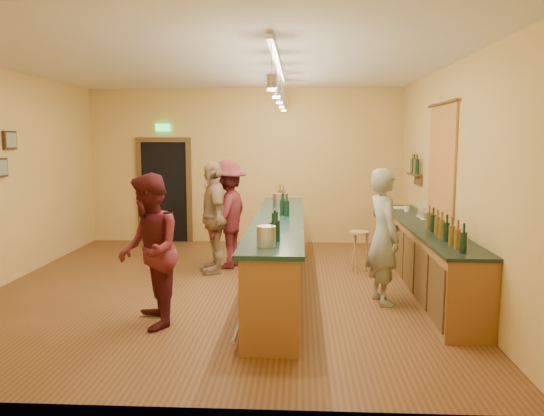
# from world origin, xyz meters

# --- Properties ---
(floor) EXTENTS (7.00, 7.00, 0.00)m
(floor) POSITION_xyz_m (0.00, 0.00, 0.00)
(floor) COLOR #593419
(floor) RESTS_ON ground
(ceiling) EXTENTS (6.50, 7.00, 0.02)m
(ceiling) POSITION_xyz_m (0.00, 0.00, 3.20)
(ceiling) COLOR silver
(ceiling) RESTS_ON wall_back
(wall_back) EXTENTS (6.50, 0.02, 3.20)m
(wall_back) POSITION_xyz_m (0.00, 3.50, 1.60)
(wall_back) COLOR tan
(wall_back) RESTS_ON floor
(wall_front) EXTENTS (6.50, 0.02, 3.20)m
(wall_front) POSITION_xyz_m (0.00, -3.50, 1.60)
(wall_front) COLOR tan
(wall_front) RESTS_ON floor
(wall_right) EXTENTS (0.02, 7.00, 3.20)m
(wall_right) POSITION_xyz_m (3.25, 0.00, 1.60)
(wall_right) COLOR tan
(wall_right) RESTS_ON floor
(doorway) EXTENTS (1.15, 0.09, 2.48)m
(doorway) POSITION_xyz_m (-1.70, 3.47, 1.13)
(doorway) COLOR black
(doorway) RESTS_ON wall_back
(tapestry) EXTENTS (0.03, 1.40, 1.60)m
(tapestry) POSITION_xyz_m (3.23, 0.40, 1.85)
(tapestry) COLOR #AA3822
(tapestry) RESTS_ON wall_right
(bottle_shelf) EXTENTS (0.17, 0.55, 0.54)m
(bottle_shelf) POSITION_xyz_m (3.17, 1.90, 1.67)
(bottle_shelf) COLOR #4D3417
(bottle_shelf) RESTS_ON wall_right
(back_counter) EXTENTS (0.60, 4.55, 1.27)m
(back_counter) POSITION_xyz_m (2.97, 0.18, 0.49)
(back_counter) COLOR brown
(back_counter) RESTS_ON floor
(tasting_bar) EXTENTS (0.73, 5.10, 1.38)m
(tasting_bar) POSITION_xyz_m (0.85, -0.00, 0.61)
(tasting_bar) COLOR brown
(tasting_bar) RESTS_ON floor
(pendant_track) EXTENTS (0.11, 4.60, 0.50)m
(pendant_track) POSITION_xyz_m (0.85, -0.00, 2.98)
(pendant_track) COLOR silver
(pendant_track) RESTS_ON ceiling
(bartender) EXTENTS (0.57, 0.74, 1.79)m
(bartender) POSITION_xyz_m (2.26, -0.60, 0.90)
(bartender) COLOR gray
(bartender) RESTS_ON floor
(customer_a) EXTENTS (0.94, 1.05, 1.78)m
(customer_a) POSITION_xyz_m (-0.57, -1.64, 0.89)
(customer_a) COLOR #59191E
(customer_a) RESTS_ON floor
(customer_b) EXTENTS (0.76, 1.15, 1.81)m
(customer_b) POSITION_xyz_m (-0.25, 0.91, 0.91)
(customer_b) COLOR #997A51
(customer_b) RESTS_ON floor
(customer_c) EXTENTS (0.92, 1.30, 1.82)m
(customer_c) POSITION_xyz_m (-0.07, 1.25, 0.91)
(customer_c) COLOR #59191E
(customer_c) RESTS_ON floor
(bar_stool) EXTENTS (0.33, 0.33, 0.68)m
(bar_stool) POSITION_xyz_m (2.12, 1.02, 0.53)
(bar_stool) COLOR olive
(bar_stool) RESTS_ON floor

